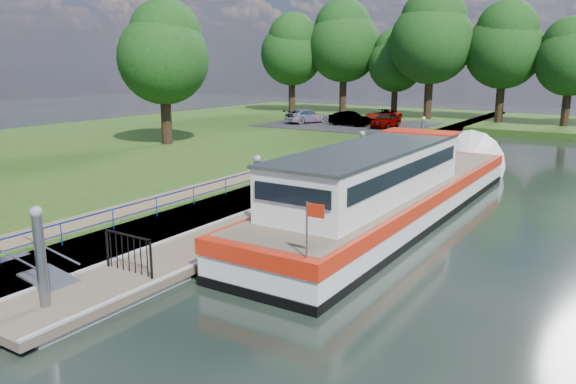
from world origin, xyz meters
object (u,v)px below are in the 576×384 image
Objects in this scene: car_a at (386,120)px; car_d at (383,115)px; car_b at (350,119)px; car_c at (307,116)px; pontoon at (317,203)px; barge at (400,190)px.

car_a is 5.29m from car_d.
car_b is 4.45m from car_c.
car_c is (-7.71, -0.33, -0.02)m from car_a.
car_c reaches higher than car_d.
barge is at bearing 10.42° from pontoon.
barge is at bearing -142.93° from car_b.
pontoon is 1.42× the size of barge.
pontoon is at bearing -73.34° from car_a.
barge is 5.52× the size of car_a.
car_d is (-12.90, 28.13, 0.32)m from barge.
barge is 25.66m from car_a.
car_c is at bearing 128.43° from barge.
car_c is at bearing 95.72° from car_b.
pontoon is at bearing -58.27° from car_d.
pontoon is 30.29m from car_d.
car_c is (-14.69, 23.71, 1.28)m from pontoon.
pontoon is 25.84m from car_b.
barge is 4.89× the size of car_c.
car_c is 7.40m from car_d.
pontoon is 25.07m from car_a.
car_d is (0.93, 5.11, -0.05)m from car_b.
car_d is at bearing -4.30° from car_b.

